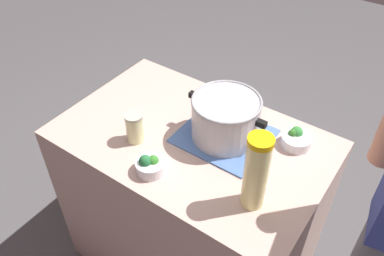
# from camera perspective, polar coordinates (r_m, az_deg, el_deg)

# --- Properties ---
(ground_plane) EXTENTS (8.00, 8.00, 0.00)m
(ground_plane) POSITION_cam_1_polar(r_m,az_deg,el_deg) (2.37, 0.00, -17.75)
(ground_plane) COLOR #4F4D4F
(counter_slab) EXTENTS (1.12, 0.71, 0.91)m
(counter_slab) POSITION_cam_1_polar(r_m,az_deg,el_deg) (1.99, 0.00, -10.99)
(counter_slab) COLOR #BE9E8F
(counter_slab) RESTS_ON ground_plane
(dish_cloth) EXTENTS (0.35, 0.33, 0.01)m
(dish_cloth) POSITION_cam_1_polar(r_m,az_deg,el_deg) (1.66, 4.61, -1.12)
(dish_cloth) COLOR #4C6FAB
(dish_cloth) RESTS_ON counter_slab
(cooking_pot) EXTENTS (0.35, 0.28, 0.18)m
(cooking_pot) POSITION_cam_1_polar(r_m,az_deg,el_deg) (1.60, 4.80, 1.49)
(cooking_pot) COLOR #B7B7BC
(cooking_pot) RESTS_ON dish_cloth
(lemonade_pitcher) EXTENTS (0.09, 0.09, 0.30)m
(lemonade_pitcher) POSITION_cam_1_polar(r_m,az_deg,el_deg) (1.33, 9.10, -6.25)
(lemonade_pitcher) COLOR #F6EA93
(lemonade_pitcher) RESTS_ON counter_slab
(mason_jar) EXTENTS (0.07, 0.07, 0.13)m
(mason_jar) POSITION_cam_1_polar(r_m,az_deg,el_deg) (1.62, -8.15, 0.08)
(mason_jar) COLOR beige
(mason_jar) RESTS_ON counter_slab
(broccoli_bowl_front) EXTENTS (0.12, 0.12, 0.07)m
(broccoli_bowl_front) POSITION_cam_1_polar(r_m,az_deg,el_deg) (1.66, 14.57, -1.51)
(broccoli_bowl_front) COLOR silver
(broccoli_bowl_front) RESTS_ON counter_slab
(broccoli_bowl_center) EXTENTS (0.11, 0.11, 0.08)m
(broccoli_bowl_center) POSITION_cam_1_polar(r_m,az_deg,el_deg) (1.51, -5.99, -5.26)
(broccoli_bowl_center) COLOR silver
(broccoli_bowl_center) RESTS_ON counter_slab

